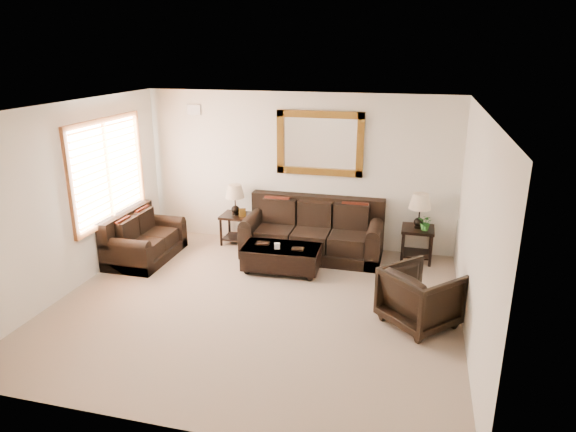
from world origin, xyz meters
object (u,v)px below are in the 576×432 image
(sofa, at_px, (313,235))
(end_table_left, at_px, (235,205))
(loveseat, at_px, (142,242))
(coffee_table, at_px, (282,256))
(armchair, at_px, (421,294))
(end_table_right, at_px, (419,217))

(sofa, distance_m, end_table_left, 1.52)
(loveseat, distance_m, end_table_left, 1.72)
(end_table_left, bearing_deg, sofa, -6.69)
(coffee_table, height_order, armchair, armchair)
(end_table_left, distance_m, coffee_table, 1.58)
(loveseat, relative_size, coffee_table, 1.15)
(armchair, bearing_deg, coffee_table, 14.96)
(end_table_right, bearing_deg, armchair, -87.96)
(coffee_table, relative_size, armchair, 1.48)
(armchair, bearing_deg, end_table_right, -44.75)
(end_table_right, height_order, coffee_table, end_table_right)
(loveseat, bearing_deg, sofa, -71.82)
(loveseat, distance_m, coffee_table, 2.41)
(coffee_table, bearing_deg, end_table_right, 23.37)
(loveseat, xyz_separation_m, coffee_table, (2.41, 0.06, -0.04))
(end_table_left, relative_size, coffee_table, 0.87)
(end_table_left, relative_size, end_table_right, 0.94)
(sofa, bearing_deg, end_table_left, 173.31)
(end_table_right, bearing_deg, loveseat, -166.68)
(sofa, xyz_separation_m, coffee_table, (-0.34, -0.84, -0.09))
(end_table_left, bearing_deg, end_table_right, -0.25)
(end_table_right, xyz_separation_m, coffee_table, (-2.07, -1.00, -0.50))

